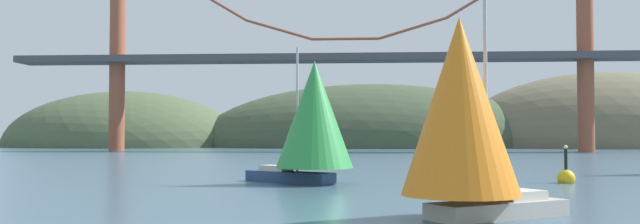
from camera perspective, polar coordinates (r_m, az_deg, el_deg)
The scene contains 7 objects.
headland_center at distance 155.05m, azimuth 4.54°, elevation -3.07°, with size 84.95×44.00×29.80m, color #425138.
headland_left at distance 165.63m, azimuth -16.72°, elevation -2.92°, with size 58.79×44.00×26.87m, color #4C5B3D.
headland_right at distance 165.10m, azimuth 24.02°, elevation -2.83°, with size 72.66×44.00×34.98m, color #6B664C.
suspension_bridge at distance 116.08m, azimuth 2.26°, elevation 5.68°, with size 119.19×6.00×41.44m.
sailboat_green_sail at distance 40.30m, azimuth -0.60°, elevation -0.45°, with size 8.06×6.85×8.59m.
sailboat_orange_sail at distance 23.91m, azimuth 12.38°, elevation 0.05°, with size 7.32×6.25×8.23m.
channel_buoy at distance 43.95m, azimuth 20.79°, elevation -5.37°, with size 1.10×1.10×2.64m.
Camera 1 is at (3.27, -20.01, 3.11)m, focal length 36.46 mm.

